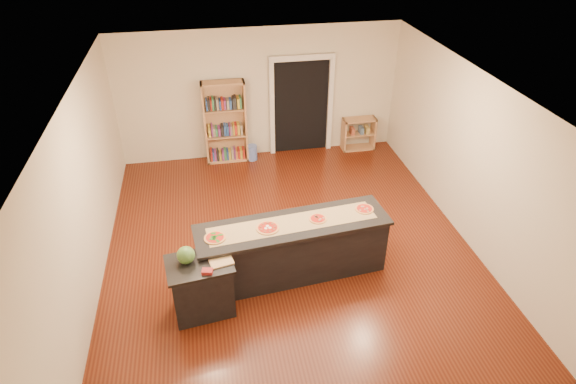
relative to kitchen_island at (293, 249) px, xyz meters
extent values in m
cube|color=beige|center=(0.07, 0.59, 0.92)|extent=(6.00, 7.00, 2.80)
cube|color=#551F0E|center=(0.07, 0.59, -0.48)|extent=(6.00, 7.00, 0.01)
cube|color=white|center=(0.07, 0.59, 2.32)|extent=(6.00, 7.00, 0.01)
cube|color=black|center=(0.97, 4.08, 0.57)|extent=(1.20, 0.02, 2.10)
cube|color=silver|center=(0.32, 4.03, 0.57)|extent=(0.10, 0.08, 2.10)
cube|color=silver|center=(1.62, 4.03, 0.57)|extent=(0.10, 0.08, 2.10)
cube|color=silver|center=(0.97, 4.03, 1.67)|extent=(1.40, 0.08, 0.12)
cube|color=black|center=(0.00, 0.00, -0.03)|extent=(2.82, 0.70, 0.91)
cube|color=black|center=(0.00, 0.00, 0.45)|extent=(2.90, 0.78, 0.05)
cube|color=black|center=(-1.39, -0.54, -0.06)|extent=(0.81, 0.57, 0.84)
cube|color=black|center=(-1.39, -0.54, 0.37)|extent=(0.88, 0.65, 0.04)
cube|color=tan|center=(-0.71, 3.88, 0.42)|extent=(0.90, 0.32, 1.79)
cube|color=tan|center=(2.29, 3.88, -0.11)|extent=(0.74, 0.32, 0.74)
cylinder|color=#607ED6|center=(-0.18, 3.81, -0.31)|extent=(0.23, 0.23, 0.33)
cube|color=#997D4F|center=(0.00, 0.01, 0.48)|extent=(2.55, 0.71, 0.00)
sphere|color=#144214|center=(-1.55, -0.49, 0.52)|extent=(0.24, 0.24, 0.24)
cube|color=tan|center=(-1.09, -0.58, 0.40)|extent=(0.35, 0.27, 0.02)
cube|color=maroon|center=(-1.29, -0.75, 0.42)|extent=(0.16, 0.13, 0.05)
cylinder|color=#195966|center=(-1.12, -0.40, 0.42)|extent=(0.14, 0.14, 0.05)
cylinder|color=tan|center=(-1.15, -0.14, 0.49)|extent=(0.31, 0.31, 0.02)
cylinder|color=#A5190C|center=(-1.15, -0.14, 0.50)|extent=(0.26, 0.26, 0.00)
cylinder|color=tan|center=(-0.38, -0.05, 0.49)|extent=(0.33, 0.33, 0.02)
cylinder|color=#A5190C|center=(-0.38, -0.05, 0.50)|extent=(0.27, 0.27, 0.00)
cylinder|color=tan|center=(0.38, 0.03, 0.49)|extent=(0.28, 0.28, 0.02)
cylinder|color=#A5190C|center=(0.38, 0.03, 0.50)|extent=(0.23, 0.23, 0.00)
cylinder|color=tan|center=(1.15, 0.15, 0.49)|extent=(0.28, 0.28, 0.02)
cylinder|color=#A5190C|center=(1.15, 0.15, 0.50)|extent=(0.23, 0.23, 0.00)
camera|label=1|loc=(-1.11, -5.59, 4.68)|focal=30.00mm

